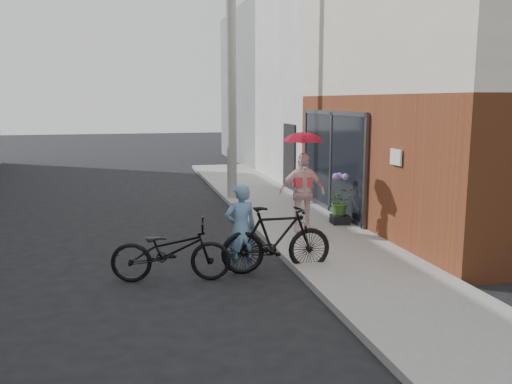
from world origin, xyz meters
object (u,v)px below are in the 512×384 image
object	(u,v)px
utility_pole	(231,78)
bike_right	(277,239)
planter	(340,219)
officer	(241,229)
kimono_woman	(302,192)
bike_left	(171,251)

from	to	relation	value
utility_pole	bike_right	distance (m)	7.23
planter	officer	bearing A→B (deg)	-137.62
utility_pole	kimono_woman	distance (m)	5.09
bike_left	bike_right	distance (m)	1.77
utility_pole	planter	bearing A→B (deg)	-65.91
bike_left	kimono_woman	xyz separation A→B (m)	(2.95, 2.29, 0.46)
utility_pole	officer	world-z (taller)	utility_pole
kimono_woman	planter	bearing A→B (deg)	27.18
utility_pole	planter	size ratio (longest dim) A/B	18.33
officer	bike_left	size ratio (longest dim) A/B	0.79
bike_left	planter	world-z (taller)	bike_left
utility_pole	officer	xyz separation A→B (m)	(-1.09, -6.48, -2.74)
bike_left	officer	bearing A→B (deg)	-73.14
officer	bike_right	xyz separation A→B (m)	(0.59, -0.11, -0.19)
bike_right	planter	world-z (taller)	bike_right
utility_pole	officer	size ratio (longest dim) A/B	4.61
bike_right	planter	xyz separation A→B (m)	(2.24, 2.70, -0.35)
bike_left	bike_right	world-z (taller)	bike_right
bike_right	officer	bearing A→B (deg)	79.72
bike_left	bike_right	bearing A→B (deg)	-79.47
bike_right	planter	distance (m)	3.52
kimono_woman	planter	xyz separation A→B (m)	(1.06, 0.47, -0.74)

